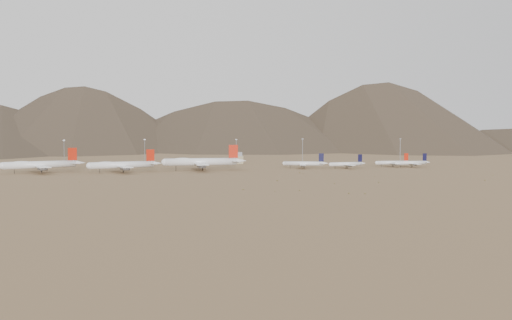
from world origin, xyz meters
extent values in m
plane|color=#A37D54|center=(0.00, 0.00, 0.00)|extent=(3000.00, 3000.00, 0.00)
cylinder|color=white|center=(-153.07, 34.24, 6.94)|extent=(55.76, 24.53, 5.89)
sphere|color=white|center=(-179.97, 24.76, 6.94)|extent=(5.78, 5.78, 5.78)
cone|color=white|center=(-122.95, 44.87, 7.38)|extent=(11.45, 8.42, 5.31)
cube|color=white|center=(-154.15, 33.86, 6.06)|extent=(26.00, 52.35, 0.74)
cube|color=white|center=(-127.25, 43.35, 7.53)|extent=(11.45, 20.45, 0.35)
cube|color=red|center=(-128.33, 42.97, 15.12)|extent=(7.17, 2.97, 10.46)
cylinder|color=black|center=(-171.90, 27.60, 2.00)|extent=(0.38, 0.38, 3.99)
cylinder|color=black|center=(-152.49, 36.01, 2.00)|extent=(0.48, 0.48, 3.99)
cylinder|color=black|center=(-151.51, 33.23, 2.00)|extent=(0.48, 0.48, 3.99)
ellipsoid|color=white|center=(-167.06, 29.31, 8.56)|extent=(18.69, 10.24, 3.54)
cylinder|color=slate|center=(-157.63, 43.73, 4.60)|extent=(6.26, 4.40, 2.65)
cylinder|color=slate|center=(-150.67, 24.00, 4.60)|extent=(6.26, 4.40, 2.65)
cylinder|color=slate|center=(-160.76, 52.60, 4.60)|extent=(6.26, 4.40, 2.65)
cylinder|color=slate|center=(-147.54, 15.12, 4.60)|extent=(6.26, 4.40, 2.65)
cylinder|color=white|center=(-87.16, 24.74, 6.45)|extent=(52.63, 18.86, 5.48)
sphere|color=white|center=(-112.77, 17.96, 6.45)|extent=(5.37, 5.37, 5.37)
cone|color=white|center=(-58.47, 32.34, 6.86)|extent=(10.48, 7.21, 4.93)
cube|color=white|center=(-88.18, 24.47, 5.63)|extent=(20.63, 49.13, 0.68)
cube|color=white|center=(-62.57, 31.25, 6.99)|extent=(9.33, 19.06, 0.33)
cube|color=red|center=(-63.60, 30.98, 14.04)|extent=(6.79, 2.24, 9.71)
cylinder|color=black|center=(-105.09, 19.99, 1.85)|extent=(0.35, 0.35, 3.71)
cylinder|color=black|center=(-86.49, 26.34, 1.85)|extent=(0.44, 0.44, 3.71)
cylinder|color=black|center=(-85.78, 23.69, 1.85)|extent=(0.44, 0.44, 3.71)
ellipsoid|color=white|center=(-100.48, 21.22, 7.95)|extent=(17.44, 8.31, 3.29)
cylinder|color=slate|center=(-90.67, 33.86, 4.27)|extent=(5.75, 3.74, 2.46)
cylinder|color=slate|center=(-85.70, 15.08, 4.27)|extent=(5.75, 3.74, 2.46)
cylinder|color=slate|center=(-92.91, 42.31, 4.27)|extent=(5.75, 3.74, 2.46)
cylinder|color=slate|center=(-83.46, 6.63, 4.27)|extent=(5.75, 3.74, 2.46)
cylinder|color=white|center=(-19.94, 34.03, 7.58)|extent=(62.41, 7.45, 6.44)
sphere|color=white|center=(-51.09, 34.54, 7.58)|extent=(6.31, 6.31, 6.31)
cone|color=white|center=(14.95, 33.46, 8.06)|extent=(11.31, 5.98, 5.80)
cube|color=white|center=(-21.18, 34.05, 6.62)|extent=(10.90, 57.28, 0.80)
cube|color=white|center=(9.97, 33.54, 8.23)|extent=(5.96, 21.79, 0.39)
cube|color=red|center=(8.72, 33.56, 16.51)|extent=(8.11, 0.71, 11.42)
cylinder|color=black|center=(-41.74, 34.39, 2.18)|extent=(0.42, 0.42, 4.36)
cylinder|color=black|center=(-18.66, 35.62, 2.18)|extent=(0.52, 0.52, 4.36)
cylinder|color=black|center=(-18.72, 32.40, 2.18)|extent=(0.52, 0.52, 4.36)
ellipsoid|color=white|center=(-36.14, 34.29, 9.35)|extent=(20.02, 5.15, 3.86)
cylinder|color=slate|center=(-21.00, 45.47, 5.02)|extent=(6.28, 3.00, 2.90)
cylinder|color=slate|center=(-21.37, 22.63, 5.02)|extent=(6.28, 3.00, 2.90)
cylinder|color=slate|center=(-20.83, 55.75, 5.02)|extent=(6.28, 3.00, 2.90)
cylinder|color=slate|center=(-21.54, 12.35, 5.02)|extent=(6.28, 3.00, 2.90)
cylinder|color=white|center=(75.16, 38.79, 4.51)|extent=(34.68, 13.92, 3.81)
sphere|color=white|center=(58.38, 43.93, 4.51)|extent=(3.74, 3.74, 3.74)
cone|color=white|center=(93.96, 33.03, 4.80)|extent=(7.05, 5.13, 3.43)
cube|color=white|center=(74.49, 38.99, 3.94)|extent=(14.18, 30.42, 0.48)
cube|color=white|center=(91.28, 33.85, 4.89)|extent=(6.37, 11.86, 0.23)
cube|color=black|center=(90.60, 34.06, 10.18)|extent=(4.46, 1.66, 7.52)
cylinder|color=black|center=(63.42, 42.39, 1.30)|extent=(0.40, 0.40, 2.61)
cylinder|color=black|center=(76.11, 39.49, 1.30)|extent=(0.50, 0.50, 2.61)
cylinder|color=black|center=(75.56, 37.67, 1.30)|extent=(0.50, 0.50, 2.61)
cylinder|color=slate|center=(76.96, 47.05, 3.00)|extent=(3.86, 2.67, 1.72)
cylinder|color=slate|center=(72.03, 30.94, 3.00)|extent=(3.86, 2.67, 1.72)
cylinder|color=white|center=(112.79, 29.04, 4.15)|extent=(32.41, 8.40, 3.50)
sphere|color=white|center=(96.85, 26.56, 4.15)|extent=(3.43, 3.43, 3.43)
cone|color=white|center=(130.64, 31.80, 4.41)|extent=(6.22, 4.00, 3.15)
cube|color=white|center=(112.15, 28.94, 3.62)|extent=(9.34, 28.11, 0.44)
cube|color=white|center=(128.09, 31.41, 4.50)|extent=(4.48, 10.83, 0.21)
cube|color=black|center=(127.45, 31.31, 9.35)|extent=(4.19, 0.95, 6.91)
cylinder|color=black|center=(101.64, 27.31, 1.20)|extent=(0.37, 0.37, 2.40)
cylinder|color=black|center=(113.29, 30.00, 1.20)|extent=(0.46, 0.46, 2.40)
cylinder|color=black|center=(113.56, 28.27, 1.20)|extent=(0.46, 0.46, 2.40)
cylinder|color=slate|center=(110.97, 36.59, 2.76)|extent=(3.43, 2.05, 1.58)
cylinder|color=slate|center=(113.34, 21.29, 2.76)|extent=(3.43, 2.05, 1.58)
cylinder|color=white|center=(163.70, 39.71, 4.16)|extent=(32.48, 4.88, 3.51)
sphere|color=white|center=(147.54, 39.02, 4.16)|extent=(3.44, 3.44, 3.44)
cone|color=white|center=(181.80, 40.48, 4.42)|extent=(5.95, 3.41, 3.16)
cube|color=white|center=(163.05, 39.68, 3.63)|extent=(6.35, 27.93, 0.44)
cube|color=white|center=(179.22, 40.37, 4.51)|extent=(3.36, 10.65, 0.21)
cube|color=red|center=(178.57, 40.34, 9.38)|extent=(4.22, 0.49, 6.93)
cylinder|color=black|center=(152.39, 39.23, 1.20)|extent=(0.37, 0.37, 2.40)
cylinder|color=black|center=(164.31, 40.62, 1.20)|extent=(0.46, 0.46, 2.40)
cylinder|color=black|center=(164.38, 38.86, 1.20)|extent=(0.46, 0.46, 2.40)
cylinder|color=slate|center=(162.72, 47.44, 2.76)|extent=(3.30, 1.72, 1.58)
cylinder|color=slate|center=(163.38, 31.92, 2.76)|extent=(3.30, 1.72, 1.58)
cylinder|color=white|center=(179.46, 32.30, 4.19)|extent=(32.80, 6.73, 3.54)
sphere|color=white|center=(163.23, 30.69, 4.19)|extent=(3.47, 3.47, 3.47)
cone|color=white|center=(197.63, 34.09, 4.46)|extent=(6.15, 3.75, 3.19)
cube|color=white|center=(178.81, 32.23, 3.66)|extent=(7.94, 28.33, 0.44)
cube|color=white|center=(195.03, 33.84, 4.55)|extent=(3.97, 10.86, 0.21)
cube|color=black|center=(194.38, 33.77, 9.46)|extent=(4.25, 0.73, 6.99)
cylinder|color=black|center=(168.10, 31.17, 1.21)|extent=(0.37, 0.37, 2.42)
cylinder|color=black|center=(180.02, 33.24, 1.21)|extent=(0.47, 0.47, 2.42)
cylinder|color=black|center=(180.19, 31.48, 1.21)|extent=(0.47, 0.47, 2.42)
cylinder|color=slate|center=(178.04, 40.02, 2.79)|extent=(3.40, 1.91, 1.59)
cylinder|color=slate|center=(179.58, 24.44, 2.79)|extent=(3.40, 1.91, 1.59)
cube|color=tan|center=(30.00, 120.00, 4.00)|extent=(8.00, 8.00, 8.00)
cube|color=slate|center=(30.00, 120.00, 10.00)|extent=(6.00, 6.00, 4.00)
cylinder|color=gray|center=(-143.09, 117.89, 12.50)|extent=(0.50, 0.50, 25.00)
cube|color=gray|center=(-143.09, 117.89, 25.30)|extent=(2.00, 0.60, 0.80)
cylinder|color=gray|center=(-65.90, 132.24, 12.50)|extent=(0.50, 0.50, 25.00)
cube|color=gray|center=(-65.90, 132.24, 25.30)|extent=(2.00, 0.60, 0.80)
cylinder|color=gray|center=(25.91, 112.19, 12.50)|extent=(0.50, 0.50, 25.00)
cube|color=gray|center=(25.91, 112.19, 25.30)|extent=(2.00, 0.60, 0.80)
cylinder|color=gray|center=(102.85, 131.87, 12.50)|extent=(0.50, 0.50, 25.00)
cube|color=gray|center=(102.85, 131.87, 25.30)|extent=(2.00, 0.60, 0.80)
cylinder|color=gray|center=(211.24, 118.12, 12.50)|extent=(0.50, 0.50, 25.00)
cube|color=gray|center=(211.24, 118.12, 25.30)|extent=(2.00, 0.60, 0.80)
ellipsoid|color=olive|center=(195.16, -70.49, 0.30)|extent=(0.73, 0.73, 0.61)
ellipsoid|color=olive|center=(69.84, -13.58, 0.20)|extent=(0.69, 0.69, 0.39)
ellipsoid|color=olive|center=(101.59, -58.34, 0.22)|extent=(0.54, 0.54, 0.45)
ellipsoid|color=olive|center=(51.84, -105.49, 0.30)|extent=(0.93, 0.93, 0.60)
ellipsoid|color=olive|center=(164.05, -105.65, 0.34)|extent=(1.00, 1.00, 0.67)
ellipsoid|color=olive|center=(-114.50, -56.94, 0.24)|extent=(0.63, 0.63, 0.49)
ellipsoid|color=olive|center=(-159.09, -32.68, 0.18)|extent=(0.52, 0.52, 0.37)
ellipsoid|color=olive|center=(17.22, -140.32, 0.30)|extent=(0.89, 0.89, 0.59)
ellipsoid|color=olive|center=(193.18, -9.28, 0.14)|extent=(0.51, 0.51, 0.27)
ellipsoid|color=olive|center=(2.09, -140.57, 0.20)|extent=(0.56, 0.56, 0.39)
ellipsoid|color=olive|center=(55.69, -22.70, 0.23)|extent=(0.53, 0.53, 0.46)
ellipsoid|color=olive|center=(20.10, -76.73, 0.37)|extent=(1.04, 1.04, 0.73)
ellipsoid|color=olive|center=(-14.28, -127.96, 0.30)|extent=(1.06, 1.06, 0.60)
ellipsoid|color=olive|center=(48.40, -164.03, 0.31)|extent=(0.96, 0.96, 0.62)
ellipsoid|color=olive|center=(55.78, -13.11, 0.37)|extent=(1.08, 1.08, 0.74)
ellipsoid|color=olive|center=(84.26, -103.89, 0.30)|extent=(0.88, 0.88, 0.60)
ellipsoid|color=olive|center=(40.05, -160.88, 0.37)|extent=(0.91, 0.91, 0.74)
camera|label=1|loc=(-80.11, -461.72, 37.02)|focal=40.00mm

